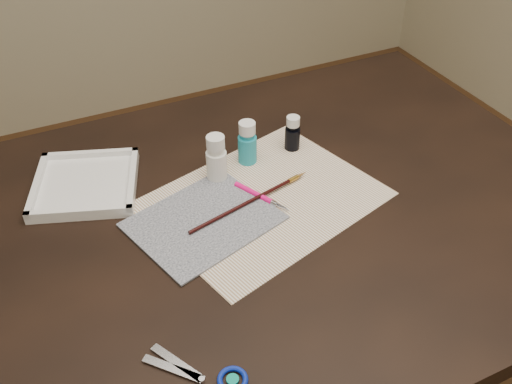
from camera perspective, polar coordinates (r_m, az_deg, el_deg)
name	(u,v)px	position (r m, az deg, el deg)	size (l,w,h in m)	color
table	(256,336)	(1.34, 0.00, -14.25)	(1.30, 0.90, 0.75)	black
paper	(264,199)	(1.09, 0.76, -0.73)	(0.42, 0.32, 0.00)	white
canvas	(204,221)	(1.04, -5.27, -2.92)	(0.25, 0.20, 0.00)	black
paint_bottle_white	(216,158)	(1.11, -3.99, 3.39)	(0.04, 0.04, 0.10)	white
paint_bottle_cyan	(247,143)	(1.16, -0.88, 4.97)	(0.04, 0.04, 0.09)	teal
paint_bottle_navy	(293,133)	(1.21, 3.68, 5.90)	(0.03, 0.03, 0.08)	black
paintbrush	(251,200)	(1.07, -0.46, -0.84)	(0.28, 0.01, 0.01)	black
craft_knife	(262,197)	(1.08, 0.62, -0.52)	(0.13, 0.01, 0.01)	#F70D76
scissors	(190,378)	(0.83, -6.60, -18.01)	(0.17, 0.09, 0.01)	silver
palette_tray	(86,183)	(1.16, -16.68, 0.83)	(0.19, 0.19, 0.02)	white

